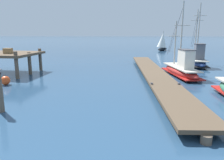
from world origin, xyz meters
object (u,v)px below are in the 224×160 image
at_px(mooring_buoy, 5,81).
at_px(mooring_piling, 0,92).
at_px(fishing_boat_0, 181,69).
at_px(distant_sailboat, 162,42).
at_px(fishing_boat_2, 197,60).

bearing_deg(mooring_buoy, mooring_piling, -61.16).
height_order(fishing_boat_0, mooring_piling, fishing_boat_0).
distance_m(mooring_piling, mooring_buoy, 5.60).
distance_m(fishing_boat_0, mooring_buoy, 13.11).
xyz_separation_m(fishing_boat_0, distant_sailboat, (1.91, 25.52, 1.02)).
bearing_deg(fishing_boat_2, mooring_buoy, -147.36).
bearing_deg(mooring_buoy, fishing_boat_2, 32.64).
xyz_separation_m(fishing_boat_2, distant_sailboat, (-0.92, 19.84, 0.97)).
distance_m(fishing_boat_0, distant_sailboat, 25.61).
xyz_separation_m(mooring_piling, mooring_buoy, (-2.68, 4.87, -0.62)).
height_order(fishing_boat_0, fishing_boat_2, fishing_boat_2).
height_order(fishing_boat_0, distant_sailboat, fishing_boat_0).
distance_m(fishing_boat_2, distant_sailboat, 19.88).
xyz_separation_m(fishing_boat_0, mooring_buoy, (-12.45, -4.11, -0.31)).
xyz_separation_m(mooring_piling, distant_sailboat, (11.68, 34.50, 0.71)).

